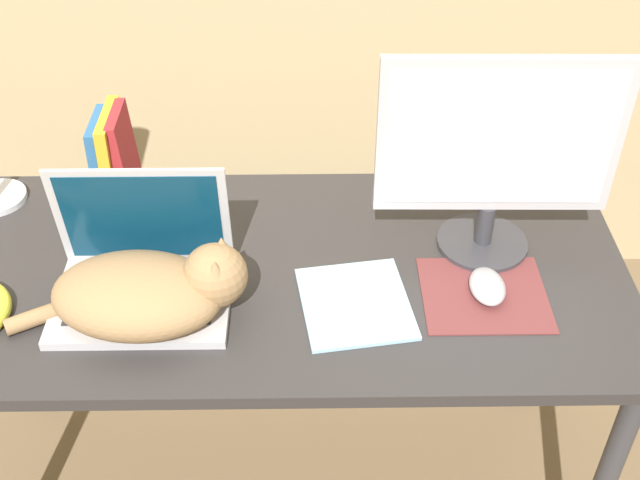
% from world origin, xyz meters
% --- Properties ---
extents(desk, '(1.42, 0.66, 0.75)m').
position_xyz_m(desk, '(0.00, 0.33, 0.67)').
color(desk, '#2D2B2B').
rests_on(desk, ground_plane).
extents(laptop, '(0.33, 0.24, 0.25)m').
position_xyz_m(laptop, '(-0.24, 0.26, 0.80)').
color(laptop, '#B7B7BC').
rests_on(laptop, desk).
extents(cat, '(0.45, 0.24, 0.15)m').
position_xyz_m(cat, '(-0.21, 0.19, 0.82)').
color(cat, '#99754C').
rests_on(cat, desk).
extents(external_monitor, '(0.46, 0.19, 0.42)m').
position_xyz_m(external_monitor, '(0.43, 0.40, 0.98)').
color(external_monitor, '#333338').
rests_on(external_monitor, desk).
extents(mousepad, '(0.24, 0.21, 0.00)m').
position_xyz_m(mousepad, '(0.41, 0.25, 0.75)').
color(mousepad, brown).
rests_on(mousepad, desk).
extents(computer_mouse, '(0.07, 0.11, 0.03)m').
position_xyz_m(computer_mouse, '(0.42, 0.25, 0.77)').
color(computer_mouse, '#99999E').
rests_on(computer_mouse, mousepad).
extents(book_row, '(0.08, 0.16, 0.23)m').
position_xyz_m(book_row, '(-0.34, 0.55, 0.87)').
color(book_row, '#285B93').
rests_on(book_row, desk).
extents(notepad, '(0.23, 0.25, 0.01)m').
position_xyz_m(notepad, '(0.16, 0.22, 0.76)').
color(notepad, '#99C6E0').
rests_on(notepad, desk).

